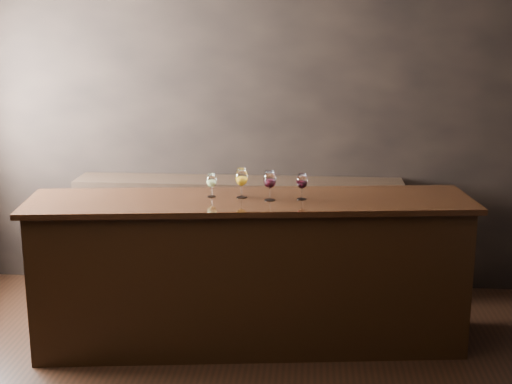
# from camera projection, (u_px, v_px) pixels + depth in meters

# --- Properties ---
(room_shell) EXTENTS (5.02, 4.52, 2.81)m
(room_shell) POSITION_uv_depth(u_px,v_px,m) (160.00, 118.00, 4.13)
(room_shell) COLOR black
(room_shell) RESTS_ON ground
(bar_counter) EXTENTS (3.14, 1.04, 1.08)m
(bar_counter) POSITION_uv_depth(u_px,v_px,m) (250.00, 275.00, 5.23)
(bar_counter) COLOR black
(bar_counter) RESTS_ON ground
(bar_top) EXTENTS (3.25, 1.12, 0.04)m
(bar_top) POSITION_uv_depth(u_px,v_px,m) (250.00, 201.00, 5.10)
(bar_top) COLOR black
(bar_top) RESTS_ON bar_counter
(back_bar_shelf) EXTENTS (2.83, 0.40, 1.02)m
(back_bar_shelf) POSITION_uv_depth(u_px,v_px,m) (239.00, 236.00, 6.27)
(back_bar_shelf) COLOR black
(back_bar_shelf) RESTS_ON ground
(glass_white) EXTENTS (0.07, 0.07, 0.17)m
(glass_white) POSITION_uv_depth(u_px,v_px,m) (211.00, 181.00, 5.13)
(glass_white) COLOR white
(glass_white) RESTS_ON bar_top
(glass_amber) EXTENTS (0.09, 0.09, 0.22)m
(glass_amber) POSITION_uv_depth(u_px,v_px,m) (242.00, 178.00, 5.09)
(glass_amber) COLOR white
(glass_amber) RESTS_ON bar_top
(glass_red_a) EXTENTS (0.09, 0.09, 0.21)m
(glass_red_a) POSITION_uv_depth(u_px,v_px,m) (270.00, 180.00, 5.02)
(glass_red_a) COLOR white
(glass_red_a) RESTS_ON bar_top
(glass_red_b) EXTENTS (0.08, 0.08, 0.19)m
(glass_red_b) POSITION_uv_depth(u_px,v_px,m) (302.00, 182.00, 5.05)
(glass_red_b) COLOR white
(glass_red_b) RESTS_ON bar_top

